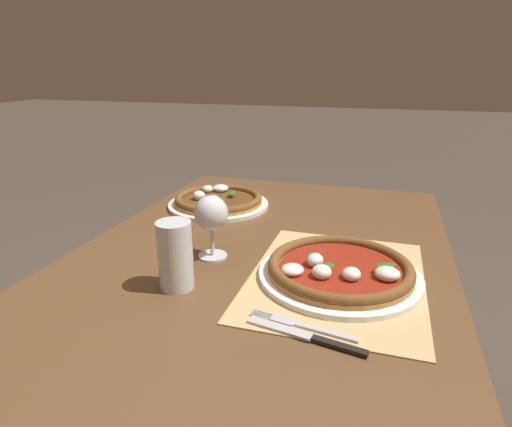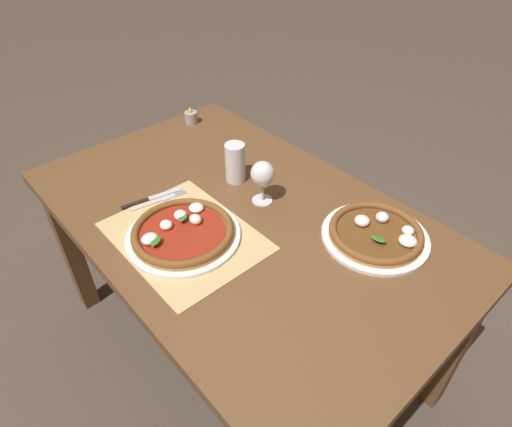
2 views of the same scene
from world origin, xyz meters
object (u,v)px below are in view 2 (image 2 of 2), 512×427
(pizza_near, at_px, (183,232))
(pizza_far, at_px, (376,233))
(wine_glass, at_px, (262,175))
(pint_glass, at_px, (235,163))
(knife, at_px, (152,198))
(fork, at_px, (159,200))
(votive_candle, at_px, (191,118))

(pizza_near, height_order, pizza_far, pizza_near)
(wine_glass, distance_m, pint_glass, 0.16)
(wine_glass, xyz_separation_m, pint_glass, (-0.16, 0.01, -0.04))
(pint_glass, relative_size, knife, 0.68)
(pint_glass, height_order, fork, pint_glass)
(knife, bearing_deg, wine_glass, 47.14)
(pizza_far, xyz_separation_m, pint_glass, (-0.53, -0.12, 0.05))
(fork, height_order, votive_candle, votive_candle)
(votive_candle, bearing_deg, fork, -45.80)
(knife, xyz_separation_m, votive_candle, (-0.38, 0.43, 0.02))
(wine_glass, relative_size, knife, 0.72)
(pizza_near, distance_m, wine_glass, 0.32)
(pizza_near, height_order, knife, pizza_near)
(pizza_far, relative_size, wine_glass, 2.12)
(pizza_near, distance_m, pint_glass, 0.35)
(pizza_near, height_order, pint_glass, pint_glass)
(pizza_far, relative_size, knife, 1.53)
(pint_glass, relative_size, votive_candle, 2.01)
(pizza_near, bearing_deg, pizza_far, 48.13)
(pizza_far, relative_size, pint_glass, 2.26)
(pizza_near, height_order, fork, pizza_near)
(wine_glass, height_order, pint_glass, wine_glass)
(pizza_near, relative_size, wine_glass, 2.27)
(wine_glass, relative_size, votive_candle, 2.15)
(knife, bearing_deg, pizza_far, 33.10)
(pizza_near, relative_size, votive_candle, 4.89)
(pint_glass, xyz_separation_m, knife, (-0.10, -0.29, -0.06))
(pizza_far, height_order, wine_glass, wine_glass)
(pizza_far, distance_m, votive_candle, 1.01)
(wine_glass, relative_size, fork, 0.77)
(pizza_far, distance_m, wine_glass, 0.41)
(pizza_far, xyz_separation_m, fork, (-0.60, -0.40, -0.01))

